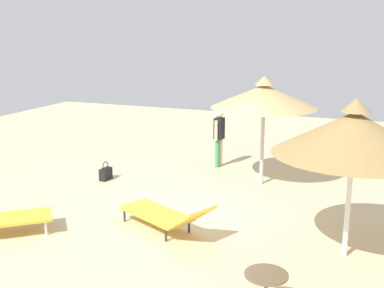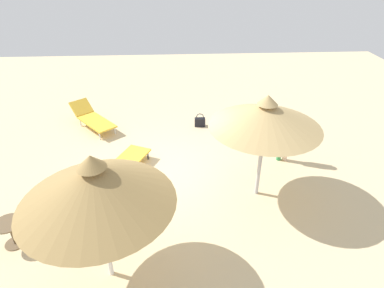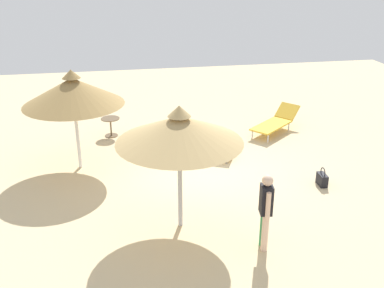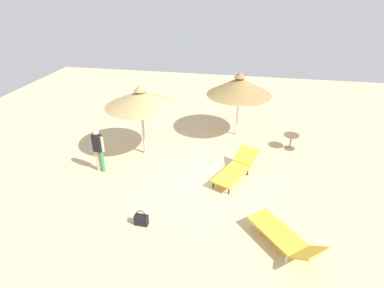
% 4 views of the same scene
% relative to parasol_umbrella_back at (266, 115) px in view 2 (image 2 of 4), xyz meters
% --- Properties ---
extents(ground, '(24.00, 24.00, 0.10)m').
position_rel_parasol_umbrella_back_xyz_m(ground, '(2.20, -0.87, -2.22)').
color(ground, beige).
extents(parasol_umbrella_back, '(2.52, 2.52, 2.65)m').
position_rel_parasol_umbrella_back_xyz_m(parasol_umbrella_back, '(0.00, 0.00, 0.00)').
color(parasol_umbrella_back, '#B2B2B7').
rests_on(parasol_umbrella_back, ground).
extents(parasol_umbrella_near_left, '(2.57, 2.57, 2.67)m').
position_rel_parasol_umbrella_back_xyz_m(parasol_umbrella_near_left, '(3.28, 2.21, -0.06)').
color(parasol_umbrella_near_left, white).
rests_on(parasol_umbrella_near_left, ground).
extents(lounge_chair_center, '(1.82, 1.99, 0.72)m').
position_rel_parasol_umbrella_back_xyz_m(lounge_chair_center, '(4.82, -3.86, -1.82)').
color(lounge_chair_center, gold).
rests_on(lounge_chair_center, ground).
extents(lounge_chair_far_left, '(1.47, 2.15, 0.71)m').
position_rel_parasol_umbrella_back_xyz_m(lounge_chair_far_left, '(3.47, -0.98, -1.83)').
color(lounge_chair_far_left, gold).
rests_on(lounge_chair_far_left, ground).
extents(person_standing_front, '(0.46, 0.26, 1.58)m').
position_rel_parasol_umbrella_back_xyz_m(person_standing_front, '(-1.08, -1.46, -1.28)').
color(person_standing_front, '#338C4C').
rests_on(person_standing_front, ground).
extents(handbag, '(0.37, 0.19, 0.48)m').
position_rel_parasol_umbrella_back_xyz_m(handbag, '(1.14, -3.73, -2.00)').
color(handbag, black).
rests_on(handbag, ground).
extents(side_table_round, '(0.58, 0.58, 0.59)m').
position_rel_parasol_umbrella_back_xyz_m(side_table_round, '(5.41, 1.36, -1.77)').
color(side_table_round, brown).
rests_on(side_table_round, ground).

